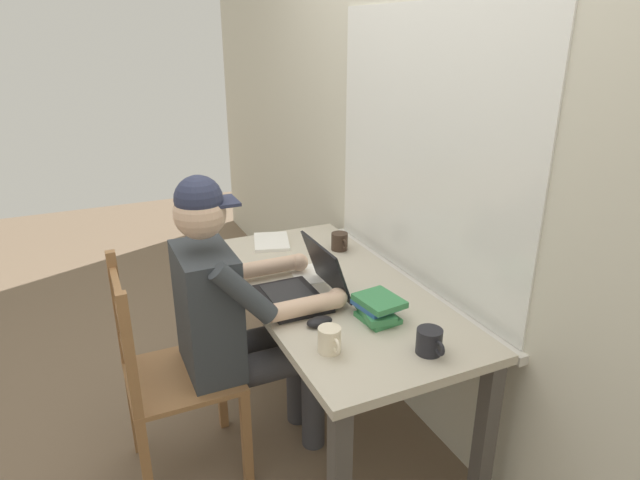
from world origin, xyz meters
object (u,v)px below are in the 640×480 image
coffee_mug_white (330,340)px  book_stack_main (377,308)px  desk (331,306)px  coffee_mug_dark (340,242)px  wooden_chair (168,377)px  coffee_mug_spare (430,342)px  laptop (305,286)px  seated_person (235,312)px  computer_mouse (320,322)px

coffee_mug_white → book_stack_main: (-0.13, 0.26, 0.00)m
desk → coffee_mug_dark: coffee_mug_dark is taller
wooden_chair → coffee_mug_spare: bearing=52.9°
coffee_mug_white → coffee_mug_spare: bearing=63.8°
wooden_chair → laptop: wooden_chair is taller
desk → wooden_chair: (0.00, -0.70, -0.15)m
coffee_mug_dark → laptop: bearing=-41.6°
seated_person → wooden_chair: size_ratio=1.32×
desk → seated_person: size_ratio=1.17×
desk → laptop: (0.04, -0.14, 0.15)m
laptop → seated_person: bearing=-98.9°
computer_mouse → book_stack_main: size_ratio=0.47×
book_stack_main → wooden_chair: bearing=-113.1°
computer_mouse → coffee_mug_dark: 0.75m
desk → computer_mouse: computer_mouse is taller
wooden_chair → computer_mouse: size_ratio=9.40×
coffee_mug_spare → wooden_chair: bearing=-127.1°
desk → book_stack_main: 0.35m
desk → seated_person: seated_person is taller
laptop → coffee_mug_dark: laptop is taller
seated_person → laptop: size_ratio=3.77×
wooden_chair → coffee_mug_white: size_ratio=8.08×
wooden_chair → coffee_mug_spare: (0.59, 0.78, 0.29)m
computer_mouse → seated_person: bearing=-138.6°
laptop → computer_mouse: size_ratio=3.30×
coffee_mug_dark → seated_person: bearing=-60.8°
desk → computer_mouse: size_ratio=14.58×
computer_mouse → coffee_mug_dark: bearing=147.7°
desk → wooden_chair: size_ratio=1.55×
desk → seated_person: 0.42m
wooden_chair → coffee_mug_white: (0.44, 0.48, 0.29)m
desk → book_stack_main: size_ratio=6.92×
laptop → coffee_mug_spare: (0.55, 0.22, -0.01)m
coffee_mug_white → book_stack_main: 0.29m
laptop → book_stack_main: size_ratio=1.57×
desk → wooden_chair: wooden_chair is taller
desk → laptop: laptop is taller
wooden_chair → coffee_mug_white: bearing=47.4°
coffee_mug_dark → book_stack_main: book_stack_main is taller
wooden_chair → book_stack_main: 0.85m
computer_mouse → coffee_mug_white: (0.17, -0.04, 0.03)m
computer_mouse → coffee_mug_spare: (0.32, 0.26, 0.03)m
desk → coffee_mug_dark: size_ratio=12.21×
coffee_mug_white → book_stack_main: size_ratio=0.55×
seated_person → laptop: seated_person is taller
coffee_mug_dark → coffee_mug_white: bearing=-28.7°
wooden_chair → coffee_mug_dark: wooden_chair is taller
wooden_chair → book_stack_main: (0.31, 0.74, 0.29)m
coffee_mug_dark → coffee_mug_spare: (0.95, -0.14, 0.00)m
wooden_chair → book_stack_main: bearing=66.9°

